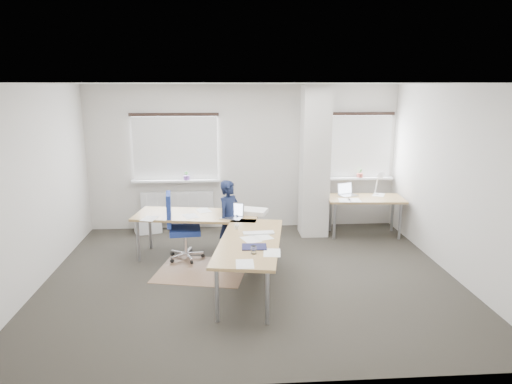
{
  "coord_description": "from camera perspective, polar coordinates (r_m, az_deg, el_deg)",
  "views": [
    {
      "loc": [
        -0.37,
        -6.3,
        2.78
      ],
      "look_at": [
        0.14,
        0.9,
        1.08
      ],
      "focal_mm": 32.0,
      "sensor_mm": 36.0,
      "label": 1
    }
  ],
  "objects": [
    {
      "name": "ground",
      "position": [
        6.9,
        -0.62,
        -10.55
      ],
      "size": [
        6.0,
        6.0,
        0.0
      ],
      "primitive_type": "plane",
      "color": "#282520",
      "rests_on": "ground"
    },
    {
      "name": "desk_side",
      "position": [
        8.78,
        13.48,
        -0.95
      ],
      "size": [
        1.45,
        0.81,
        1.22
      ],
      "rotation": [
        0.0,
        0.0,
        -0.08
      ],
      "color": "#9C7143",
      "rests_on": "ground"
    },
    {
      "name": "floor_mat",
      "position": [
        7.15,
        -6.79,
        -9.71
      ],
      "size": [
        1.53,
        1.37,
        0.01
      ],
      "primitive_type": "cube",
      "rotation": [
        0.0,
        0.0,
        -0.21
      ],
      "color": "brown",
      "rests_on": "ground"
    },
    {
      "name": "white_crate",
      "position": [
        9.07,
        -13.36,
        -4.02
      ],
      "size": [
        0.57,
        0.48,
        0.29
      ],
      "primitive_type": "cube",
      "rotation": [
        0.0,
        0.0,
        0.32
      ],
      "color": "white",
      "rests_on": "ground"
    },
    {
      "name": "room_shell",
      "position": [
        6.85,
        0.65,
        4.56
      ],
      "size": [
        6.04,
        5.04,
        2.82
      ],
      "color": "beige",
      "rests_on": "ground"
    },
    {
      "name": "task_chair",
      "position": [
        7.55,
        -9.14,
        -6.04
      ],
      "size": [
        0.6,
        0.6,
        1.11
      ],
      "rotation": [
        0.0,
        0.0,
        0.09
      ],
      "color": "navy",
      "rests_on": "ground"
    },
    {
      "name": "desk_main",
      "position": [
        6.86,
        -3.98,
        -4.53
      ],
      "size": [
        2.4,
        2.96,
        0.96
      ],
      "rotation": [
        0.0,
        0.0,
        -0.16
      ],
      "color": "#9C7143",
      "rests_on": "ground"
    },
    {
      "name": "person",
      "position": [
        7.35,
        -3.3,
        -3.58
      ],
      "size": [
        0.55,
        0.57,
        1.32
      ],
      "primitive_type": "imported",
      "rotation": [
        0.0,
        0.0,
        0.87
      ],
      "color": "black",
      "rests_on": "ground"
    }
  ]
}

